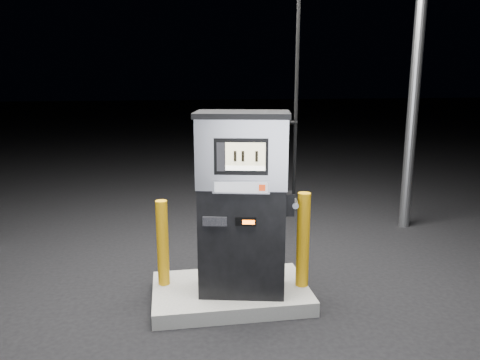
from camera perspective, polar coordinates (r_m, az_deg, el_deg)
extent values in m
plane|color=black|center=(5.05, -1.14, -14.37)|extent=(80.00, 80.00, 0.00)
cube|color=#64635F|center=(5.02, -1.14, -13.61)|extent=(1.60, 1.00, 0.15)
cylinder|color=gray|center=(7.40, 20.60, 11.53)|extent=(0.16, 0.16, 4.50)
cube|color=black|center=(4.70, 0.28, -7.19)|extent=(0.92, 0.65, 1.10)
cube|color=#B3B3BB|center=(4.48, 0.29, 3.46)|extent=(0.94, 0.67, 0.66)
cube|color=black|center=(4.44, 0.30, 8.01)|extent=(0.98, 0.71, 0.05)
cube|color=black|center=(4.23, 0.13, 2.85)|extent=(0.49, 0.13, 0.33)
cube|color=beige|center=(4.21, 0.66, 3.16)|extent=(0.35, 0.08, 0.21)
cube|color=white|center=(4.23, 0.65, 1.46)|extent=(0.35, 0.08, 0.04)
cube|color=#B3B3BB|center=(4.29, 0.13, -0.87)|extent=(0.52, 0.14, 0.12)
cube|color=#999AA0|center=(4.27, 0.12, -0.91)|extent=(0.47, 0.10, 0.09)
cube|color=#A5290B|center=(4.26, 2.72, -0.95)|extent=(0.06, 0.02, 0.06)
cube|color=black|center=(4.38, 0.70, -5.12)|extent=(0.19, 0.06, 0.08)
cube|color=#FF5E0C|center=(4.37, 1.05, -5.17)|extent=(0.11, 0.03, 0.04)
cube|color=black|center=(4.40, -3.10, -5.06)|extent=(0.23, 0.07, 0.09)
cube|color=black|center=(4.59, 6.06, -2.85)|extent=(0.12, 0.17, 0.22)
cylinder|color=gray|center=(4.59, 6.72, -2.86)|extent=(0.10, 0.20, 0.06)
cylinder|color=black|center=(4.39, 7.03, 15.80)|extent=(0.04, 0.04, 2.73)
cylinder|color=#CD8E0B|center=(4.93, -9.41, -7.59)|extent=(0.13, 0.13, 0.91)
cylinder|color=#CD8E0B|center=(4.87, 7.68, -7.25)|extent=(0.16, 0.16, 0.99)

